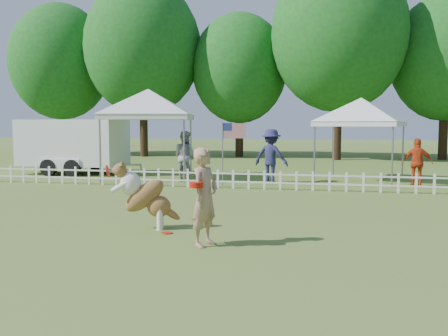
% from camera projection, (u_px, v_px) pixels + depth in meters
% --- Properties ---
extents(ground, '(120.00, 120.00, 0.00)m').
position_uv_depth(ground, '(170.00, 237.00, 9.01)').
color(ground, '#415B1C').
rests_on(ground, ground).
extents(picket_fence, '(22.00, 0.08, 0.60)m').
position_uv_depth(picket_fence, '(241.00, 179.00, 15.79)').
color(picket_fence, silver).
rests_on(picket_fence, ground).
extents(handler, '(0.56, 0.70, 1.65)m').
position_uv_depth(handler, '(205.00, 197.00, 8.33)').
color(handler, '#A57F63').
rests_on(handler, ground).
extents(dog, '(1.34, 0.76, 1.31)m').
position_uv_depth(dog, '(146.00, 196.00, 9.67)').
color(dog, brown).
rests_on(dog, ground).
extents(frisbee_on_turf, '(0.23, 0.23, 0.02)m').
position_uv_depth(frisbee_on_turf, '(167.00, 233.00, 9.33)').
color(frisbee_on_turf, red).
rests_on(frisbee_on_turf, ground).
extents(canopy_tent_left, '(3.76, 3.76, 3.28)m').
position_uv_depth(canopy_tent_left, '(149.00, 135.00, 18.70)').
color(canopy_tent_left, silver).
rests_on(canopy_tent_left, ground).
extents(canopy_tent_right, '(3.43, 3.43, 2.92)m').
position_uv_depth(canopy_tent_right, '(360.00, 141.00, 17.88)').
color(canopy_tent_right, silver).
rests_on(canopy_tent_right, ground).
extents(cargo_trailer, '(5.20, 2.31, 2.28)m').
position_uv_depth(cargo_trailer, '(73.00, 146.00, 20.60)').
color(cargo_trailer, white).
rests_on(cargo_trailer, ground).
extents(flag_pole, '(0.81, 0.28, 2.13)m').
position_uv_depth(flag_pole, '(223.00, 154.00, 16.46)').
color(flag_pole, gray).
rests_on(flag_pole, ground).
extents(spectator_a, '(1.07, 0.96, 1.81)m').
position_uv_depth(spectator_a, '(185.00, 156.00, 17.76)').
color(spectator_a, gray).
rests_on(spectator_a, ground).
extents(spectator_b, '(1.36, 1.01, 1.88)m').
position_uv_depth(spectator_b, '(271.00, 156.00, 17.32)').
color(spectator_b, '#24254D').
rests_on(spectator_b, ground).
extents(spectator_c, '(0.96, 0.47, 1.59)m').
position_uv_depth(spectator_c, '(417.00, 163.00, 16.23)').
color(spectator_c, '#C93E17').
rests_on(spectator_c, ground).
extents(tree_far_left, '(6.60, 6.60, 11.00)m').
position_uv_depth(tree_far_left, '(61.00, 72.00, 33.16)').
color(tree_far_left, '#165017').
rests_on(tree_far_left, ground).
extents(tree_left, '(7.40, 7.40, 12.00)m').
position_uv_depth(tree_left, '(143.00, 61.00, 31.34)').
color(tree_left, '#165017').
rests_on(tree_left, ground).
extents(tree_center_left, '(6.00, 6.00, 9.80)m').
position_uv_depth(tree_center_left, '(239.00, 78.00, 31.11)').
color(tree_center_left, '#165017').
rests_on(tree_center_left, ground).
extents(tree_center_right, '(7.60, 7.60, 12.60)m').
position_uv_depth(tree_center_right, '(339.00, 49.00, 28.23)').
color(tree_center_right, '#165017').
rests_on(tree_center_right, ground).
extents(tree_right, '(6.20, 6.20, 10.40)m').
position_uv_depth(tree_right, '(446.00, 69.00, 28.49)').
color(tree_right, '#165017').
rests_on(tree_right, ground).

